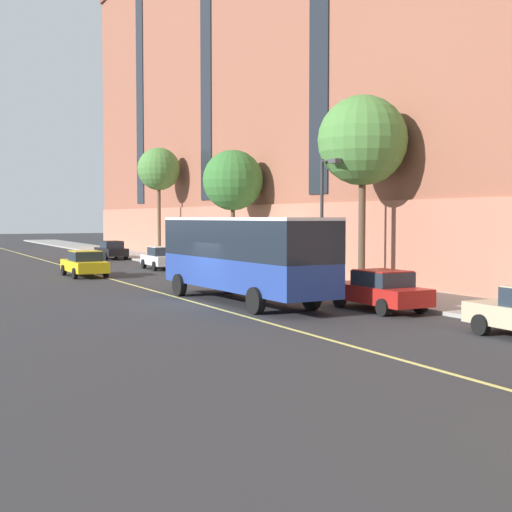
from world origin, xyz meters
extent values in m
plane|color=#303033|center=(0.00, 0.00, 0.00)|extent=(260.00, 260.00, 0.00)
cube|color=#9E9B93|center=(8.82, 3.00, 0.07)|extent=(4.62, 160.00, 0.15)
cube|color=#935642|center=(17.13, 0.00, 14.45)|extent=(12.00, 110.00, 28.90)
cube|color=#B67058|center=(11.06, 0.00, 2.20)|extent=(0.14, 110.00, 4.40)
cube|color=silver|center=(9.53, 11.15, 2.60)|extent=(3.20, 3.40, 0.24)
cube|color=#1E232B|center=(11.08, 8.25, 15.90)|extent=(0.10, 2.00, 21.97)
cube|color=#1E232B|center=(11.08, 24.75, 15.90)|extent=(0.10, 2.00, 21.97)
cube|color=#1E232B|center=(11.08, 41.25, 15.90)|extent=(0.10, 2.00, 21.97)
cube|color=navy|center=(1.72, -0.77, 1.25)|extent=(2.95, 10.76, 1.27)
cube|color=black|center=(1.72, -0.77, 2.66)|extent=(2.97, 10.76, 1.55)
cube|color=white|center=(1.72, -0.77, 3.50)|extent=(2.98, 10.76, 0.12)
cube|color=#19232D|center=(1.48, 4.59, 2.51)|extent=(2.28, 0.18, 1.16)
cube|color=orange|center=(1.48, 4.60, 3.26)|extent=(1.73, 0.14, 0.28)
cube|color=black|center=(1.48, 4.61, 0.72)|extent=(2.43, 0.23, 0.24)
cube|color=white|center=(0.62, 4.57, 0.97)|extent=(0.28, 0.07, 0.18)
cube|color=white|center=(2.35, 4.64, 0.97)|extent=(0.28, 0.07, 0.18)
cylinder|color=black|center=(0.32, 2.90, 0.50)|extent=(0.34, 1.01, 1.00)
cylinder|color=black|center=(2.79, 3.01, 0.50)|extent=(0.34, 1.01, 1.00)
cylinder|color=black|center=(0.63, -4.02, 0.50)|extent=(0.34, 1.01, 1.00)
cylinder|color=black|center=(3.10, -3.91, 0.50)|extent=(0.34, 1.01, 1.00)
cube|color=#B21E19|center=(5.29, -5.24, 0.64)|extent=(1.78, 4.46, 0.64)
cube|color=#232D38|center=(5.30, -5.46, 1.24)|extent=(1.55, 2.01, 0.56)
cube|color=#B21E19|center=(5.30, -5.46, 1.54)|extent=(1.52, 1.92, 0.04)
cylinder|color=black|center=(4.43, -3.87, 0.32)|extent=(0.22, 0.64, 0.64)
cylinder|color=black|center=(6.14, -3.86, 0.32)|extent=(0.22, 0.64, 0.64)
cylinder|color=black|center=(4.44, -6.62, 0.32)|extent=(0.22, 0.64, 0.64)
cylinder|color=black|center=(6.16, -6.61, 0.32)|extent=(0.22, 0.64, 0.64)
cube|color=black|center=(5.37, 31.87, 0.64)|extent=(1.80, 4.34, 0.64)
cube|color=#232D38|center=(5.37, 31.65, 1.24)|extent=(1.55, 1.97, 0.56)
cube|color=black|center=(5.37, 31.65, 1.54)|extent=(1.51, 1.88, 0.04)
cylinder|color=black|center=(4.50, 33.19, 0.32)|extent=(0.23, 0.64, 0.64)
cylinder|color=black|center=(6.19, 33.22, 0.32)|extent=(0.23, 0.64, 0.64)
cylinder|color=black|center=(4.55, 30.51, 0.32)|extent=(0.23, 0.64, 0.64)
cylinder|color=black|center=(6.24, 30.54, 0.32)|extent=(0.23, 0.64, 0.64)
cube|color=#B7B7BC|center=(5.23, 10.41, 0.64)|extent=(1.86, 4.50, 0.64)
cube|color=#232D38|center=(5.24, 10.18, 1.24)|extent=(1.59, 2.04, 0.56)
cube|color=#B7B7BC|center=(5.24, 10.18, 1.54)|extent=(1.56, 1.95, 0.04)
cylinder|color=black|center=(4.34, 11.77, 0.32)|extent=(0.23, 0.64, 0.64)
cylinder|color=black|center=(6.06, 11.81, 0.32)|extent=(0.23, 0.64, 0.64)
cylinder|color=black|center=(4.40, 9.00, 0.32)|extent=(0.23, 0.64, 0.64)
cylinder|color=black|center=(6.13, 9.04, 0.32)|extent=(0.23, 0.64, 0.64)
cube|color=silver|center=(5.20, 18.93, 0.64)|extent=(1.93, 4.28, 0.64)
cube|color=#232D38|center=(5.19, 18.72, 1.24)|extent=(1.63, 1.95, 0.56)
cube|color=silver|center=(5.19, 18.72, 1.54)|extent=(1.59, 1.87, 0.04)
cylinder|color=black|center=(4.39, 20.27, 0.32)|extent=(0.24, 0.65, 0.64)
cylinder|color=black|center=(6.12, 20.20, 0.32)|extent=(0.24, 0.65, 0.64)
cylinder|color=black|center=(4.28, 17.66, 0.32)|extent=(0.24, 0.65, 0.64)
cylinder|color=black|center=(6.02, 17.59, 0.32)|extent=(0.24, 0.65, 0.64)
cube|color=black|center=(5.15, 2.86, 0.64)|extent=(1.83, 4.67, 0.64)
cube|color=#232D38|center=(5.16, 2.62, 1.24)|extent=(1.58, 2.12, 0.56)
cube|color=black|center=(5.16, 2.62, 1.54)|extent=(1.54, 2.02, 0.04)
cylinder|color=black|center=(4.27, 4.28, 0.32)|extent=(0.23, 0.64, 0.64)
cylinder|color=black|center=(5.99, 4.31, 0.32)|extent=(0.23, 0.64, 0.64)
cylinder|color=black|center=(4.32, 1.40, 0.32)|extent=(0.23, 0.64, 0.64)
cylinder|color=black|center=(6.04, 1.43, 0.32)|extent=(0.23, 0.64, 0.64)
cylinder|color=black|center=(4.53, -11.30, 0.32)|extent=(0.23, 0.64, 0.64)
cube|color=yellow|center=(-0.92, 15.42, 0.64)|extent=(1.85, 4.72, 0.64)
cube|color=#232D38|center=(-0.92, 15.18, 1.24)|extent=(1.62, 2.13, 0.56)
cube|color=yellow|center=(-0.92, 15.18, 1.54)|extent=(1.59, 2.03, 0.04)
cylinder|color=black|center=(-1.83, 16.89, 0.32)|extent=(0.22, 0.64, 0.64)
cylinder|color=black|center=(-0.02, 16.88, 0.32)|extent=(0.22, 0.64, 0.64)
cylinder|color=black|center=(-1.83, 13.96, 0.32)|extent=(0.22, 0.64, 0.64)
cylinder|color=black|center=(-0.02, 13.96, 0.32)|extent=(0.22, 0.64, 0.64)
cylinder|color=brown|center=(9.02, 1.06, 3.10)|extent=(0.34, 0.34, 5.90)
sphere|color=#4C843D|center=(9.02, 1.06, 7.24)|extent=(4.31, 4.31, 4.31)
cylinder|color=brown|center=(9.02, 15.57, 2.53)|extent=(0.28, 0.28, 4.75)
sphere|color=#387533|center=(9.02, 15.57, 6.00)|extent=(4.01, 4.01, 4.01)
cylinder|color=brown|center=(9.02, 30.08, 3.39)|extent=(0.28, 0.28, 6.47)
sphere|color=#4C843D|center=(9.02, 30.08, 7.61)|extent=(3.58, 3.58, 3.58)
cylinder|color=#2D2D30|center=(7.10, 1.65, 3.23)|extent=(0.16, 0.16, 6.15)
cylinder|color=#2D2D30|center=(7.10, 1.10, 6.20)|extent=(0.10, 1.10, 0.10)
cube|color=#3D3D3F|center=(7.10, 0.55, 6.15)|extent=(0.36, 0.60, 0.20)
cylinder|color=red|center=(7.00, 16.75, 0.43)|extent=(0.24, 0.24, 0.55)
sphere|color=silver|center=(7.00, 16.75, 0.77)|extent=(0.20, 0.20, 0.20)
cylinder|color=silver|center=(6.84, 16.75, 0.48)|extent=(0.10, 0.09, 0.09)
cylinder|color=silver|center=(7.16, 16.75, 0.48)|extent=(0.10, 0.09, 0.09)
cube|color=#E0D66B|center=(0.02, 3.00, 0.00)|extent=(0.16, 140.00, 0.01)
camera|label=1|loc=(-11.29, -27.15, 3.57)|focal=50.00mm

